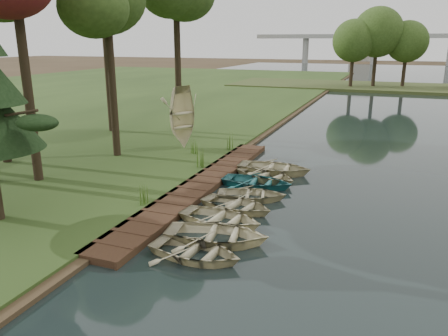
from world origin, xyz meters
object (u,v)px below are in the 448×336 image
(rowboat_0, at_px, (195,249))
(rowboat_1, at_px, (217,232))
(boardwalk, at_px, (201,185))
(stored_rowboat, at_px, (183,142))
(rowboat_2, at_px, (221,216))

(rowboat_0, height_order, rowboat_1, rowboat_1)
(boardwalk, height_order, stored_rowboat, stored_rowboat)
(boardwalk, xyz_separation_m, rowboat_2, (2.44, -3.73, 0.23))
(rowboat_0, height_order, stored_rowboat, stored_rowboat)
(boardwalk, bearing_deg, rowboat_2, -56.82)
(rowboat_0, xyz_separation_m, stored_rowboat, (-6.45, 12.20, 0.32))
(rowboat_2, relative_size, stored_rowboat, 0.85)
(boardwalk, xyz_separation_m, rowboat_1, (2.87, -5.19, 0.27))
(rowboat_1, relative_size, stored_rowboat, 0.93)
(stored_rowboat, bearing_deg, rowboat_0, -126.97)
(rowboat_1, distance_m, rowboat_2, 1.52)
(rowboat_0, height_order, rowboat_2, rowboat_2)
(rowboat_0, relative_size, stored_rowboat, 0.81)
(rowboat_0, relative_size, rowboat_2, 0.96)
(boardwalk, xyz_separation_m, rowboat_0, (2.67, -6.48, 0.22))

